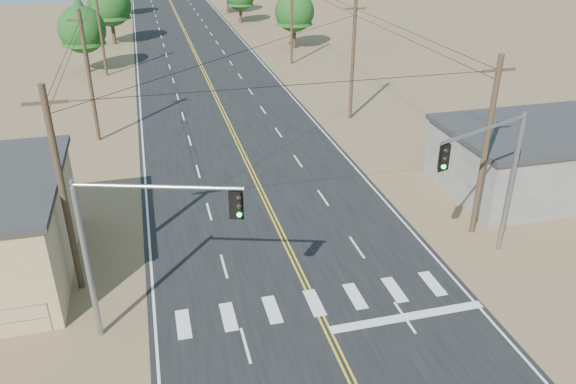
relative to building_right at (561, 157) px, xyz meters
name	(u,v)px	position (x,y,z in m)	size (l,w,h in m)	color
road	(235,137)	(-19.00, 14.00, -1.99)	(15.00, 200.00, 0.02)	black
building_right	(561,157)	(0.00, 0.00, 0.00)	(15.00, 8.00, 4.00)	gray
utility_pole_left_near	(63,192)	(-29.50, -4.00, 3.12)	(1.80, 0.30, 10.00)	#4C3826
utility_pole_left_mid	(89,76)	(-29.50, 16.00, 3.12)	(1.80, 0.30, 10.00)	#4C3826
utility_pole_left_far	(100,28)	(-29.50, 36.00, 3.12)	(1.80, 0.30, 10.00)	#4C3826
utility_pole_right_near	(486,147)	(-8.50, -4.00, 3.12)	(1.80, 0.30, 10.00)	#4C3826
utility_pole_right_mid	(353,59)	(-8.50, 16.00, 3.12)	(1.80, 0.30, 10.00)	#4C3826
utility_pole_right_far	(292,19)	(-8.50, 36.00, 3.12)	(1.80, 0.30, 10.00)	#4C3826
signal_mast_left	(130,236)	(-26.66, -8.34, 2.99)	(6.27, 2.23, 7.33)	gray
signal_mast_right	(494,169)	(-9.72, -6.65, 3.18)	(5.72, 2.53, 7.68)	gray
tree_left_near	(81,25)	(-31.54, 38.15, 3.17)	(5.07, 5.07, 8.45)	#3F2D1E
tree_left_mid	(109,0)	(-28.95, 52.72, 3.65)	(5.55, 5.55, 9.24)	#3F2D1E
tree_right_near	(295,8)	(-6.01, 43.99, 3.13)	(5.03, 5.03, 8.39)	#3F2D1E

